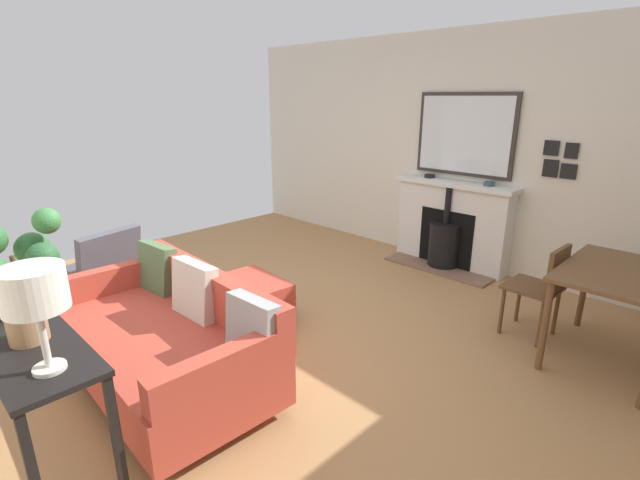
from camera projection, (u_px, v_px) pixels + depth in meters
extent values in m
cube|color=#A87A4C|center=(247.00, 336.00, 3.84)|extent=(5.89, 6.21, 0.01)
cube|color=beige|center=(439.00, 149.00, 5.44)|extent=(0.12, 6.21, 2.66)
cube|color=brown|center=(436.00, 269.00, 5.29)|extent=(0.31, 1.28, 0.03)
cube|color=silver|center=(452.00, 226.00, 5.34)|extent=(0.25, 1.35, 0.96)
cube|color=black|center=(447.00, 238.00, 5.30)|extent=(0.06, 0.67, 0.66)
cylinder|color=black|center=(444.00, 245.00, 5.30)|extent=(0.36, 0.36, 0.49)
cylinder|color=black|center=(446.00, 224.00, 5.22)|extent=(0.38, 0.38, 0.02)
cylinder|color=black|center=(448.00, 206.00, 5.16)|extent=(0.07, 0.07, 0.42)
cube|color=silver|center=(455.00, 184.00, 5.17)|extent=(0.30, 1.43, 0.05)
cube|color=#2D2823|center=(465.00, 135.00, 5.09)|extent=(0.04, 1.16, 0.92)
cube|color=silver|center=(464.00, 135.00, 5.07)|extent=(0.01, 1.08, 0.84)
cylinder|color=black|center=(430.00, 176.00, 5.41)|extent=(0.13, 0.13, 0.04)
torus|color=black|center=(430.00, 175.00, 5.40)|extent=(0.13, 0.13, 0.01)
cylinder|color=#334C56|center=(489.00, 184.00, 4.91)|extent=(0.12, 0.12, 0.04)
torus|color=#334C56|center=(489.00, 182.00, 4.91)|extent=(0.12, 0.12, 0.01)
cylinder|color=#B2B2B7|center=(74.00, 353.00, 3.49)|extent=(0.04, 0.04, 0.10)
cylinder|color=#B2B2B7|center=(162.00, 467.00, 2.42)|extent=(0.04, 0.04, 0.10)
cylinder|color=#B2B2B7|center=(165.00, 322.00, 3.97)|extent=(0.04, 0.04, 0.10)
cylinder|color=#B2B2B7|center=(272.00, 406.00, 2.90)|extent=(0.04, 0.04, 0.10)
cube|color=#B74233|center=(160.00, 350.00, 3.13)|extent=(1.00, 1.85, 0.33)
cube|color=#B74233|center=(208.00, 290.00, 3.29)|extent=(0.22, 1.82, 0.33)
cube|color=#B74233|center=(111.00, 280.00, 3.64)|extent=(0.88, 0.16, 0.21)
cube|color=#B74233|center=(223.00, 368.00, 2.46)|extent=(0.88, 0.16, 0.21)
cube|color=#4C6B47|center=(157.00, 268.00, 3.67)|extent=(0.19, 0.41, 0.41)
cube|color=beige|center=(194.00, 291.00, 3.23)|extent=(0.17, 0.42, 0.43)
cube|color=#99999E|center=(252.00, 328.00, 2.74)|extent=(0.16, 0.39, 0.39)
cylinder|color=#B2B2B7|center=(205.00, 317.00, 4.06)|extent=(0.03, 0.03, 0.09)
cylinder|color=#B2B2B7|center=(236.00, 340.00, 3.68)|extent=(0.03, 0.03, 0.09)
cylinder|color=#B2B2B7|center=(253.00, 301.00, 4.39)|extent=(0.03, 0.03, 0.09)
cylinder|color=#B2B2B7|center=(286.00, 321.00, 4.01)|extent=(0.03, 0.03, 0.09)
cube|color=#B74233|center=(244.00, 299.00, 3.98)|extent=(0.69, 0.71, 0.30)
cube|color=brown|center=(109.00, 276.00, 4.67)|extent=(0.05, 0.05, 0.34)
cube|color=brown|center=(60.00, 293.00, 4.26)|extent=(0.05, 0.05, 0.34)
cube|color=brown|center=(139.00, 285.00, 4.43)|extent=(0.05, 0.05, 0.34)
cube|color=brown|center=(90.00, 305.00, 4.02)|extent=(0.05, 0.05, 0.34)
cube|color=#4C4C56|center=(97.00, 271.00, 4.29)|extent=(0.71, 0.68, 0.08)
cube|color=#4C4C56|center=(110.00, 252.00, 4.09)|extent=(0.62, 0.27, 0.40)
cube|color=brown|center=(125.00, 252.00, 4.52)|extent=(0.16, 0.53, 0.04)
cube|color=brown|center=(62.00, 273.00, 4.00)|extent=(0.16, 0.53, 0.04)
cube|color=black|center=(24.00, 328.00, 3.21)|extent=(0.04, 0.04, 0.75)
cube|color=black|center=(117.00, 443.00, 2.15)|extent=(0.04, 0.04, 0.75)
cube|color=black|center=(15.00, 326.00, 2.44)|extent=(0.40, 1.66, 0.03)
cylinder|color=beige|center=(50.00, 368.00, 2.02)|extent=(0.14, 0.14, 0.02)
cylinder|color=beige|center=(44.00, 338.00, 1.98)|extent=(0.03, 0.03, 0.28)
cylinder|color=silver|center=(33.00, 289.00, 1.90)|extent=(0.27, 0.27, 0.19)
cylinder|color=#99704C|center=(27.00, 323.00, 2.24)|extent=(0.18, 0.18, 0.19)
cylinder|color=brown|center=(17.00, 281.00, 2.17)|extent=(0.02, 0.02, 0.26)
sphere|color=#26562D|center=(43.00, 258.00, 2.10)|extent=(0.14, 0.14, 0.14)
sphere|color=#387A3D|center=(47.00, 221.00, 2.24)|extent=(0.13, 0.13, 0.13)
sphere|color=#2D6633|center=(33.00, 249.00, 2.30)|extent=(0.17, 0.17, 0.17)
cube|color=#38517F|center=(6.00, 311.00, 2.55)|extent=(0.25, 0.22, 0.02)
cube|color=olive|center=(4.00, 308.00, 2.53)|extent=(0.28, 0.21, 0.02)
cube|color=olive|center=(3.00, 305.00, 2.52)|extent=(0.25, 0.23, 0.03)
cylinder|color=brown|center=(584.00, 289.00, 3.91)|extent=(0.05, 0.05, 0.71)
cylinder|color=brown|center=(545.00, 326.00, 3.27)|extent=(0.05, 0.05, 0.71)
cube|color=brown|center=(622.00, 273.00, 3.26)|extent=(1.04, 0.74, 0.03)
cylinder|color=brown|center=(518.00, 300.00, 4.03)|extent=(0.03, 0.03, 0.43)
cylinder|color=brown|center=(502.00, 311.00, 3.82)|extent=(0.03, 0.03, 0.43)
cylinder|color=brown|center=(556.00, 312.00, 3.81)|extent=(0.03, 0.03, 0.43)
cylinder|color=brown|center=(540.00, 324.00, 3.60)|extent=(0.03, 0.03, 0.43)
cube|color=brown|center=(533.00, 287.00, 3.74)|extent=(0.42, 0.42, 0.02)
cube|color=brown|center=(558.00, 271.00, 3.57)|extent=(0.36, 0.05, 0.37)
cube|color=black|center=(551.00, 148.00, 4.49)|extent=(0.02, 0.14, 0.15)
cube|color=black|center=(572.00, 151.00, 4.37)|extent=(0.02, 0.12, 0.15)
cube|color=black|center=(550.00, 168.00, 4.54)|extent=(0.02, 0.14, 0.17)
cube|color=black|center=(568.00, 171.00, 4.43)|extent=(0.02, 0.14, 0.15)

